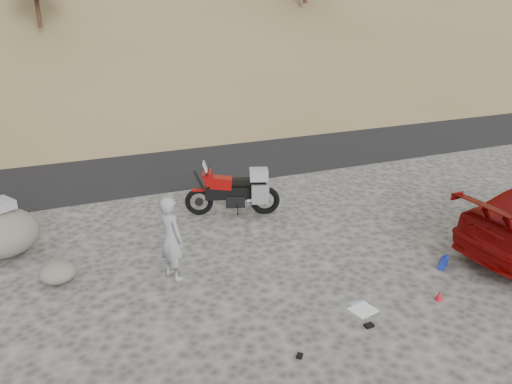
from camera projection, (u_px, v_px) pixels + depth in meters
ground at (293, 274)px, 10.10m from camera, size 140.00×140.00×0.00m
road at (181, 155)px, 17.85m from camera, size 120.00×7.00×0.05m
motorcycle at (237, 192)px, 12.73m from camera, size 2.35×1.17×1.45m
man at (174, 277)px, 10.01m from camera, size 0.62×0.74×1.73m
boulder at (0, 233)px, 10.66m from camera, size 1.97×1.82×1.23m
small_rock at (58, 272)px, 9.76m from camera, size 0.74×0.67×0.42m
gear_white_cloth at (363, 310)px, 8.93m from camera, size 0.50×0.46×0.01m
gear_blue_mat at (443, 263)px, 10.37m from camera, size 0.42×0.38×0.16m
gear_bottle at (446, 260)px, 10.41m from camera, size 0.11×0.11×0.24m
gear_funnel at (439, 296)px, 9.20m from camera, size 0.17×0.17×0.19m
gear_glove_a at (369, 325)px, 8.47m from camera, size 0.16×0.12×0.04m
gear_glove_b at (300, 356)px, 7.76m from camera, size 0.14×0.14×0.04m
gear_blue_cloth at (359, 305)px, 9.08m from camera, size 0.32×0.25×0.01m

